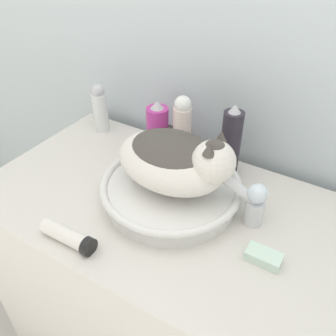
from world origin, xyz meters
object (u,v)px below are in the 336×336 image
at_px(deodorant_stick, 100,108).
at_px(hairspray_can_black, 231,143).
at_px(lotion_bottle_white, 182,128).
at_px(spray_bottle_trigger, 158,128).
at_px(cream_tube, 68,237).
at_px(faucet, 249,198).
at_px(cat, 176,159).
at_px(soap_bar, 264,257).

bearing_deg(deodorant_stick, hairspray_can_black, 0.00).
xyz_separation_m(lotion_bottle_white, deodorant_stick, (-0.30, -0.00, -0.02)).
distance_m(spray_bottle_trigger, cream_tube, 0.43).
xyz_separation_m(faucet, deodorant_stick, (-0.56, 0.15, 0.01)).
bearing_deg(cat, lotion_bottle_white, 116.69).
bearing_deg(cream_tube, cat, 61.97).
bearing_deg(lotion_bottle_white, faucet, -30.45).
xyz_separation_m(spray_bottle_trigger, deodorant_stick, (-0.22, -0.00, 0.01)).
bearing_deg(faucet, cat, 0.11).
bearing_deg(lotion_bottle_white, soap_bar, -36.19).
xyz_separation_m(deodorant_stick, soap_bar, (0.64, -0.25, -0.07)).
bearing_deg(cat, spray_bottle_trigger, 134.86).
distance_m(deodorant_stick, soap_bar, 0.69).
relative_size(deodorant_stick, soap_bar, 2.15).
distance_m(deodorant_stick, cream_tube, 0.50).
relative_size(spray_bottle_trigger, soap_bar, 2.14).
xyz_separation_m(spray_bottle_trigger, cream_tube, (0.04, -0.42, -0.06)).
bearing_deg(cream_tube, soap_bar, 24.36).
distance_m(hairspray_can_black, cream_tube, 0.47).
distance_m(cat, soap_bar, 0.29).
height_order(cat, cream_tube, cat).
relative_size(lotion_bottle_white, deodorant_stick, 1.22).
height_order(hairspray_can_black, cream_tube, hairspray_can_black).
distance_m(cat, hairspray_can_black, 0.19).
relative_size(lotion_bottle_white, hairspray_can_black, 0.93).
height_order(lotion_bottle_white, deodorant_stick, lotion_bottle_white).
bearing_deg(deodorant_stick, faucet, -15.22).
bearing_deg(soap_bar, cat, 164.85).
bearing_deg(spray_bottle_trigger, cream_tube, -85.17).
distance_m(cat, spray_bottle_trigger, 0.25).
bearing_deg(hairspray_can_black, lotion_bottle_white, 180.00).
distance_m(lotion_bottle_white, cream_tube, 0.43).
distance_m(cream_tube, soap_bar, 0.42).
bearing_deg(lotion_bottle_white, spray_bottle_trigger, 180.00).
relative_size(spray_bottle_trigger, deodorant_stick, 0.99).
bearing_deg(hairspray_can_black, cat, -110.30).
height_order(faucet, soap_bar, faucet).
bearing_deg(cream_tube, lotion_bottle_white, 83.53).
distance_m(cat, lotion_bottle_white, 0.20).
bearing_deg(cream_tube, faucet, 40.98).
bearing_deg(spray_bottle_trigger, hairspray_can_black, -0.00).
distance_m(cat, cream_tube, 0.30).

